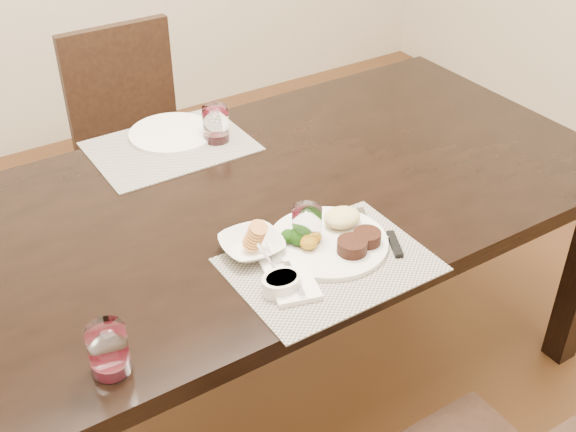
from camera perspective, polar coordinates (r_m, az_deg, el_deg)
ground_plane at (r=2.43m, az=-1.69°, el=-13.21°), size 4.50×4.50×0.00m
dining_table at (r=1.99m, az=-2.02°, el=-0.17°), size 2.00×1.00×0.75m
chair_far at (r=2.80m, az=-11.89°, el=6.23°), size 0.42×0.42×0.90m
placemat_near at (r=1.69m, az=3.33°, el=-3.86°), size 0.46×0.34×0.00m
placemat_far at (r=2.19m, az=-9.27°, el=5.45°), size 0.46×0.34×0.00m
dinner_plate at (r=1.75m, az=3.62°, el=-1.71°), size 0.29×0.29×0.05m
napkin_fork at (r=1.64m, az=0.09°, el=-4.83°), size 0.15×0.20×0.02m
steak_knife at (r=1.77m, az=7.86°, el=-1.79°), size 0.08×0.23×0.01m
cracker_bowl at (r=1.71m, az=-2.89°, el=-2.29°), size 0.16×0.16×0.07m
sauce_ramekin at (r=1.60m, az=-0.52°, el=-5.29°), size 0.09×0.14×0.07m
wine_glass_near at (r=1.73m, az=1.49°, el=-0.91°), size 0.07×0.07×0.10m
far_plate at (r=2.25m, az=-9.15°, el=6.49°), size 0.26×0.26×0.01m
wine_glass_far at (r=2.18m, az=-5.72°, el=7.12°), size 0.08×0.08×0.11m
wine_glass_side at (r=1.45m, az=-13.96°, el=-10.41°), size 0.08×0.08×0.11m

